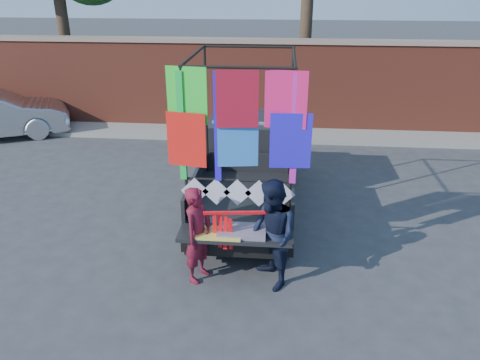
{
  "coord_description": "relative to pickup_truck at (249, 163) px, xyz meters",
  "views": [
    {
      "loc": [
        0.38,
        -6.48,
        4.22
      ],
      "look_at": [
        -0.22,
        0.05,
        1.35
      ],
      "focal_mm": 35.0,
      "sensor_mm": 36.0,
      "label": 1
    }
  ],
  "objects": [
    {
      "name": "ground",
      "position": [
        0.23,
        -2.18,
        -0.79
      ],
      "size": [
        90.0,
        90.0,
        0.0
      ],
      "primitive_type": "plane",
      "color": "#38383A",
      "rests_on": "ground"
    },
    {
      "name": "brick_wall",
      "position": [
        0.23,
        4.82,
        0.54
      ],
      "size": [
        30.0,
        0.45,
        2.61
      ],
      "color": "brown",
      "rests_on": "ground"
    },
    {
      "name": "curb",
      "position": [
        0.23,
        4.12,
        -0.73
      ],
      "size": [
        30.0,
        1.2,
        0.12
      ],
      "primitive_type": "cube",
      "color": "gray",
      "rests_on": "ground"
    },
    {
      "name": "pickup_truck",
      "position": [
        0.0,
        0.0,
        0.0
      ],
      "size": [
        1.98,
        4.97,
        3.13
      ],
      "color": "black",
      "rests_on": "ground"
    },
    {
      "name": "woman",
      "position": [
        -0.55,
        -2.81,
        -0.04
      ],
      "size": [
        0.53,
        0.64,
        1.5
      ],
      "primitive_type": "imported",
      "rotation": [
        0.0,
        0.0,
        1.2
      ],
      "color": "maroon",
      "rests_on": "ground"
    },
    {
      "name": "man",
      "position": [
        0.53,
        -2.86,
        0.04
      ],
      "size": [
        0.92,
        1.0,
        1.65
      ],
      "primitive_type": "imported",
      "rotation": [
        0.0,
        0.0,
        -1.12
      ],
      "color": "black",
      "rests_on": "ground"
    },
    {
      "name": "streamer_bundle",
      "position": [
        -0.1,
        -2.85,
        0.18
      ],
      "size": [
        0.89,
        0.14,
        0.61
      ],
      "color": "#FD0D13",
      "rests_on": "ground"
    }
  ]
}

